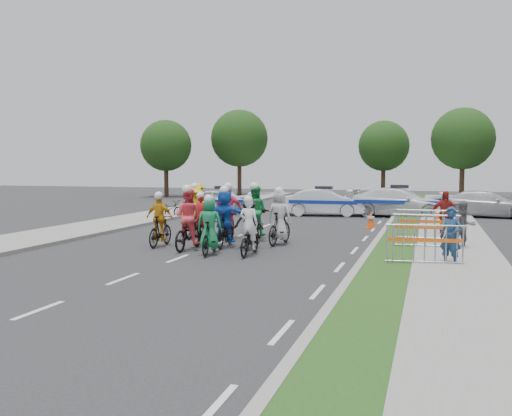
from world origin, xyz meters
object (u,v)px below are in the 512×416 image
(tree_0, at_px, (166,146))
(tree_1, at_px, (463,139))
(rider_0, at_px, (249,235))
(spectator_2, at_px, (445,214))
(police_car_0, at_px, (223,201))
(tree_3, at_px, (239,138))
(civilian_sedan, at_px, (487,204))
(spectator_1, at_px, (464,226))
(rider_11, at_px, (251,218))
(spectator_0, at_px, (451,237))
(rider_5, at_px, (225,222))
(rider_6, at_px, (202,226))
(barrier_0, at_px, (425,246))
(rider_10, at_px, (196,217))
(police_car_1, at_px, (324,202))
(barrier_2, at_px, (426,226))
(rider_9, at_px, (229,218))
(cone_1, at_px, (437,215))
(rider_2, at_px, (188,226))
(cone_0, at_px, (371,220))
(tree_4, at_px, (384,146))
(rider_4, at_px, (249,228))
(rider_1, at_px, (210,231))
(parked_bike, at_px, (170,209))
(police_car_2, at_px, (399,202))
(barrier_1, at_px, (426,232))
(rider_8, at_px, (255,219))
(marshal_hiviz, at_px, (199,200))
(rider_7, at_px, (279,222))
(rider_3, at_px, (160,225))

(tree_0, distance_m, tree_1, 23.09)
(rider_0, height_order, spectator_2, rider_0)
(police_car_0, relative_size, tree_3, 0.53)
(civilian_sedan, height_order, spectator_1, spectator_1)
(rider_0, relative_size, spectator_2, 1.04)
(rider_11, bearing_deg, spectator_0, 139.56)
(rider_5, relative_size, rider_6, 1.14)
(barrier_0, bearing_deg, spectator_1, 71.30)
(civilian_sedan, height_order, tree_0, tree_0)
(rider_10, height_order, police_car_1, rider_10)
(barrier_2, bearing_deg, rider_9, -168.47)
(cone_1, height_order, tree_0, tree_0)
(rider_2, height_order, spectator_1, rider_2)
(cone_0, bearing_deg, police_car_1, 119.40)
(tree_4, bearing_deg, rider_4, -92.94)
(tree_4, bearing_deg, tree_0, -160.56)
(rider_1, relative_size, parked_bike, 1.09)
(police_car_2, xyz_separation_m, barrier_1, (1.40, -11.42, -0.17))
(rider_8, height_order, marshal_hiviz, rider_8)
(spectator_1, bearing_deg, parked_bike, 129.20)
(rider_10, height_order, spectator_1, rider_10)
(cone_1, bearing_deg, rider_10, -134.58)
(rider_7, xyz_separation_m, tree_0, (-16.04, 24.41, 3.44))
(police_car_1, relative_size, barrier_1, 2.10)
(spectator_0, relative_size, tree_4, 0.25)
(rider_1, xyz_separation_m, cone_1, (6.51, 12.11, -0.36))
(rider_5, height_order, rider_7, rider_5)
(police_car_2, bearing_deg, tree_3, 46.35)
(rider_9, xyz_separation_m, spectator_2, (7.32, 3.09, 0.08))
(rider_1, bearing_deg, police_car_1, -100.75)
(tree_4, bearing_deg, tree_1, -33.69)
(rider_6, bearing_deg, barrier_1, -178.51)
(rider_1, relative_size, barrier_0, 0.90)
(rider_3, bearing_deg, rider_7, -158.86)
(rider_6, bearing_deg, civilian_sedan, -130.64)
(rider_7, bearing_deg, spectator_1, -168.86)
(tree_1, bearing_deg, spectator_0, -93.25)
(barrier_2, bearing_deg, rider_7, -156.12)
(rider_8, xyz_separation_m, rider_10, (-2.30, 0.12, 0.02))
(police_car_0, bearing_deg, police_car_2, -80.42)
(rider_5, height_order, cone_1, rider_5)
(civilian_sedan, distance_m, tree_1, 14.31)
(rider_10, relative_size, cone_1, 2.87)
(rider_9, relative_size, spectator_1, 1.31)
(barrier_0, distance_m, barrier_1, 3.10)
(rider_1, distance_m, cone_1, 13.75)
(tree_4, bearing_deg, barrier_0, -83.67)
(rider_0, bearing_deg, cone_0, -109.57)
(rider_3, xyz_separation_m, tree_0, (-12.44, 25.97, 3.49))
(spectator_1, distance_m, barrier_2, 2.05)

